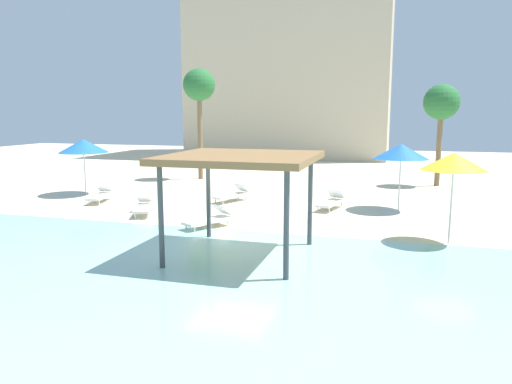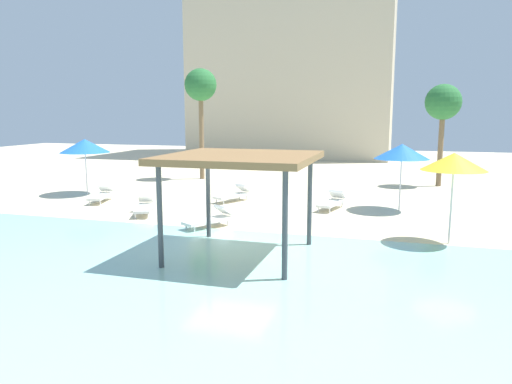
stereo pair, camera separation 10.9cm
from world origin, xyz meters
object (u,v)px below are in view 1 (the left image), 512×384
(lounge_chair_2, at_px, (101,195))
(palm_tree_0, at_px, (441,104))
(shade_pavilion, at_px, (241,161))
(beach_umbrella_blue_1, at_px, (83,146))
(lounge_chair_1, at_px, (144,206))
(lounge_chair_3, at_px, (332,201))
(palm_tree_1, at_px, (199,88))
(lounge_chair_4, at_px, (234,194))
(beach_umbrella_blue_3, at_px, (401,151))
(lounge_chair_6, at_px, (211,218))
(beach_umbrella_yellow_4, at_px, (454,162))

(lounge_chair_2, relative_size, palm_tree_0, 0.36)
(shade_pavilion, distance_m, beach_umbrella_blue_1, 13.12)
(lounge_chair_1, bearing_deg, lounge_chair_3, 91.76)
(lounge_chair_1, bearing_deg, lounge_chair_2, -142.38)
(lounge_chair_1, bearing_deg, palm_tree_1, 167.91)
(lounge_chair_4, xyz_separation_m, palm_tree_1, (-4.34, 6.62, 5.10))
(beach_umbrella_blue_1, bearing_deg, beach_umbrella_blue_3, 0.78)
(lounge_chair_1, relative_size, lounge_chair_6, 1.02)
(beach_umbrella_blue_3, xyz_separation_m, lounge_chair_6, (-6.31, -5.02, -2.09))
(lounge_chair_4, bearing_deg, lounge_chair_1, -7.55)
(shade_pavilion, height_order, beach_umbrella_blue_3, shade_pavilion)
(lounge_chair_2, relative_size, lounge_chair_4, 1.01)
(lounge_chair_4, bearing_deg, palm_tree_0, 156.26)
(lounge_chair_2, bearing_deg, beach_umbrella_blue_1, -144.21)
(beach_umbrella_yellow_4, relative_size, lounge_chair_6, 1.44)
(lounge_chair_6, bearing_deg, palm_tree_1, -125.11)
(shade_pavilion, bearing_deg, beach_umbrella_yellow_4, 28.50)
(beach_umbrella_yellow_4, distance_m, lounge_chair_2, 14.89)
(shade_pavilion, xyz_separation_m, lounge_chair_6, (-2.08, 2.98, -2.34))
(lounge_chair_4, xyz_separation_m, lounge_chair_6, (0.88, -5.06, 0.00))
(lounge_chair_3, bearing_deg, palm_tree_1, -115.71)
(lounge_chair_3, bearing_deg, lounge_chair_1, -52.76)
(lounge_chair_2, bearing_deg, lounge_chair_4, 93.03)
(lounge_chair_4, bearing_deg, beach_umbrella_yellow_4, 87.25)
(beach_umbrella_yellow_4, bearing_deg, palm_tree_1, 138.38)
(lounge_chair_6, relative_size, palm_tree_0, 0.35)
(shade_pavilion, relative_size, lounge_chair_4, 2.01)
(beach_umbrella_blue_3, bearing_deg, lounge_chair_1, -159.54)
(beach_umbrella_blue_1, relative_size, lounge_chair_3, 1.37)
(beach_umbrella_blue_3, bearing_deg, beach_umbrella_blue_1, -179.22)
(lounge_chair_2, distance_m, palm_tree_0, 18.08)
(palm_tree_0, bearing_deg, beach_umbrella_blue_1, -155.14)
(lounge_chair_1, xyz_separation_m, palm_tree_0, (11.73, 11.20, 4.09))
(lounge_chair_3, bearing_deg, beach_umbrella_blue_1, -78.15)
(beach_umbrella_blue_3, bearing_deg, lounge_chair_6, -141.45)
(beach_umbrella_blue_1, distance_m, beach_umbrella_blue_3, 14.77)
(beach_umbrella_blue_1, xyz_separation_m, lounge_chair_1, (5.07, -3.42, -2.05))
(beach_umbrella_blue_1, bearing_deg, lounge_chair_3, -1.43)
(lounge_chair_3, relative_size, palm_tree_1, 0.30)
(lounge_chair_3, xyz_separation_m, lounge_chair_6, (-3.62, -4.52, 0.00))
(palm_tree_0, bearing_deg, shade_pavilion, -111.85)
(beach_umbrella_blue_1, relative_size, lounge_chair_2, 1.37)
(palm_tree_0, bearing_deg, lounge_chair_2, -147.97)
(beach_umbrella_blue_3, relative_size, beach_umbrella_yellow_4, 0.98)
(shade_pavilion, bearing_deg, lounge_chair_3, 78.43)
(beach_umbrella_yellow_4, height_order, lounge_chair_1, beach_umbrella_yellow_4)
(lounge_chair_2, xyz_separation_m, lounge_chair_4, (5.71, 1.80, 0.00))
(beach_umbrella_blue_1, distance_m, lounge_chair_3, 12.26)
(shade_pavilion, distance_m, lounge_chair_6, 4.33)
(beach_umbrella_blue_1, xyz_separation_m, lounge_chair_6, (8.46, -4.82, -2.05))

